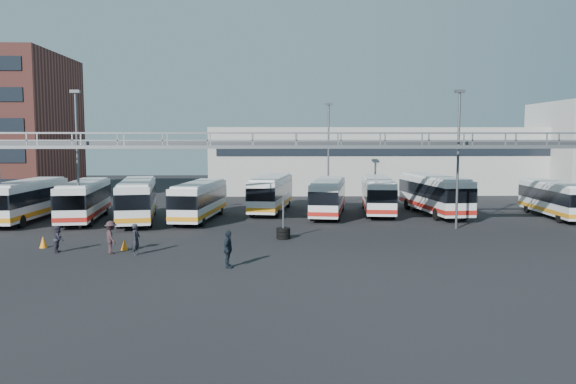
{
  "coord_description": "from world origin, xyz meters",
  "views": [
    {
      "loc": [
        -1.78,
        -33.81,
        6.64
      ],
      "look_at": [
        -0.53,
        6.0,
        2.87
      ],
      "focal_mm": 35.0,
      "sensor_mm": 36.0,
      "label": 1
    }
  ],
  "objects_px": {
    "pedestrian_b": "(59,239)",
    "bus_4": "(271,192)",
    "bus_7": "(434,193)",
    "tire_stack": "(283,232)",
    "bus_3": "(199,199)",
    "cone_left": "(124,245)",
    "light_pole_left": "(77,151)",
    "cone_right": "(43,242)",
    "bus_6": "(378,194)",
    "bus_0": "(27,199)",
    "bus_2": "(137,199)",
    "light_pole_back": "(328,148)",
    "pedestrian_a": "(136,239)",
    "bus_1": "(84,199)",
    "light_pole_mid": "(458,152)",
    "bus_9": "(555,198)",
    "pedestrian_c": "(111,237)",
    "pedestrian_d": "(228,249)",
    "bus_5": "(328,196)"
  },
  "relations": [
    {
      "from": "light_pole_back",
      "to": "bus_6",
      "type": "height_order",
      "value": "light_pole_back"
    },
    {
      "from": "bus_2",
      "to": "pedestrian_c",
      "type": "relative_size",
      "value": 5.88
    },
    {
      "from": "bus_2",
      "to": "pedestrian_b",
      "type": "relative_size",
      "value": 7.17
    },
    {
      "from": "light_pole_mid",
      "to": "pedestrian_a",
      "type": "xyz_separation_m",
      "value": [
        -21.52,
        -8.73,
        -4.83
      ]
    },
    {
      "from": "bus_4",
      "to": "pedestrian_d",
      "type": "xyz_separation_m",
      "value": [
        -2.26,
        -22.38,
        -0.82
      ]
    },
    {
      "from": "bus_7",
      "to": "bus_6",
      "type": "bearing_deg",
      "value": 164.89
    },
    {
      "from": "bus_7",
      "to": "tire_stack",
      "type": "distance_m",
      "value": 18.0
    },
    {
      "from": "bus_9",
      "to": "tire_stack",
      "type": "distance_m",
      "value": 25.1
    },
    {
      "from": "bus_9",
      "to": "bus_4",
      "type": "bearing_deg",
      "value": 172.24
    },
    {
      "from": "light_pole_mid",
      "to": "bus_9",
      "type": "height_order",
      "value": "light_pole_mid"
    },
    {
      "from": "pedestrian_c",
      "to": "cone_right",
      "type": "bearing_deg",
      "value": 37.52
    },
    {
      "from": "bus_5",
      "to": "light_pole_left",
      "type": "bearing_deg",
      "value": -151.17
    },
    {
      "from": "pedestrian_b",
      "to": "bus_4",
      "type": "bearing_deg",
      "value": -37.34
    },
    {
      "from": "cone_left",
      "to": "tire_stack",
      "type": "bearing_deg",
      "value": 20.11
    },
    {
      "from": "bus_4",
      "to": "tire_stack",
      "type": "height_order",
      "value": "bus_4"
    },
    {
      "from": "light_pole_left",
      "to": "bus_1",
      "type": "distance_m",
      "value": 5.64
    },
    {
      "from": "light_pole_left",
      "to": "cone_left",
      "type": "xyz_separation_m",
      "value": [
        5.44,
        -8.35,
        -5.39
      ]
    },
    {
      "from": "light_pole_mid",
      "to": "pedestrian_c",
      "type": "height_order",
      "value": "light_pole_mid"
    },
    {
      "from": "light_pole_left",
      "to": "bus_6",
      "type": "bearing_deg",
      "value": 18.04
    },
    {
      "from": "bus_3",
      "to": "cone_left",
      "type": "bearing_deg",
      "value": -95.97
    },
    {
      "from": "light_pole_mid",
      "to": "bus_2",
      "type": "relative_size",
      "value": 0.9
    },
    {
      "from": "light_pole_left",
      "to": "cone_right",
      "type": "height_order",
      "value": "light_pole_left"
    },
    {
      "from": "bus_0",
      "to": "bus_2",
      "type": "height_order",
      "value": "bus_2"
    },
    {
      "from": "light_pole_mid",
      "to": "bus_3",
      "type": "xyz_separation_m",
      "value": [
        -19.61,
        5.09,
        -4.01
      ]
    },
    {
      "from": "bus_6",
      "to": "pedestrian_a",
      "type": "relative_size",
      "value": 5.98
    },
    {
      "from": "bus_4",
      "to": "bus_5",
      "type": "xyz_separation_m",
      "value": [
        4.94,
        -2.74,
        -0.05
      ]
    },
    {
      "from": "bus_0",
      "to": "light_pole_back",
      "type": "bearing_deg",
      "value": 23.51
    },
    {
      "from": "bus_1",
      "to": "cone_left",
      "type": "distance_m",
      "value": 13.9
    },
    {
      "from": "bus_0",
      "to": "bus_1",
      "type": "distance_m",
      "value": 4.54
    },
    {
      "from": "bus_0",
      "to": "pedestrian_b",
      "type": "xyz_separation_m",
      "value": [
        7.2,
        -12.64,
        -1.04
      ]
    },
    {
      "from": "light_pole_back",
      "to": "pedestrian_b",
      "type": "bearing_deg",
      "value": -128.6
    },
    {
      "from": "light_pole_back",
      "to": "bus_7",
      "type": "bearing_deg",
      "value": -39.41
    },
    {
      "from": "bus_7",
      "to": "light_pole_back",
      "type": "bearing_deg",
      "value": 135.4
    },
    {
      "from": "light_pole_left",
      "to": "bus_7",
      "type": "xyz_separation_m",
      "value": [
        28.62,
        6.92,
        -3.82
      ]
    },
    {
      "from": "bus_2",
      "to": "bus_0",
      "type": "bearing_deg",
      "value": 168.6
    },
    {
      "from": "light_pole_back",
      "to": "bus_7",
      "type": "distance_m",
      "value": 11.79
    },
    {
      "from": "bus_0",
      "to": "cone_left",
      "type": "height_order",
      "value": "bus_0"
    },
    {
      "from": "bus_7",
      "to": "pedestrian_a",
      "type": "distance_m",
      "value": 27.72
    },
    {
      "from": "pedestrian_b",
      "to": "pedestrian_c",
      "type": "distance_m",
      "value": 3.26
    },
    {
      "from": "pedestrian_a",
      "to": "bus_2",
      "type": "bearing_deg",
      "value": 19.94
    },
    {
      "from": "light_pole_back",
      "to": "bus_5",
      "type": "bearing_deg",
      "value": -95.88
    },
    {
      "from": "cone_right",
      "to": "tire_stack",
      "type": "relative_size",
      "value": 0.27
    },
    {
      "from": "bus_6",
      "to": "pedestrian_b",
      "type": "xyz_separation_m",
      "value": [
        -22.06,
        -16.61,
        -0.98
      ]
    },
    {
      "from": "bus_7",
      "to": "pedestrian_b",
      "type": "xyz_separation_m",
      "value": [
        -26.86,
        -15.77,
        -1.12
      ]
    },
    {
      "from": "bus_2",
      "to": "tire_stack",
      "type": "distance_m",
      "value": 14.34
    },
    {
      "from": "light_pole_mid",
      "to": "bus_5",
      "type": "height_order",
      "value": "light_pole_mid"
    },
    {
      "from": "light_pole_left",
      "to": "light_pole_back",
      "type": "xyz_separation_m",
      "value": [
        20.0,
        14.0,
        0.0
      ]
    },
    {
      "from": "light_pole_back",
      "to": "tire_stack",
      "type": "bearing_deg",
      "value": -104.7
    },
    {
      "from": "bus_4",
      "to": "pedestrian_a",
      "type": "xyz_separation_m",
      "value": [
        -7.8,
        -18.9,
        -0.9
      ]
    },
    {
      "from": "bus_7",
      "to": "tire_stack",
      "type": "xyz_separation_m",
      "value": [
        -13.56,
        -11.74,
        -1.46
      ]
    }
  ]
}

